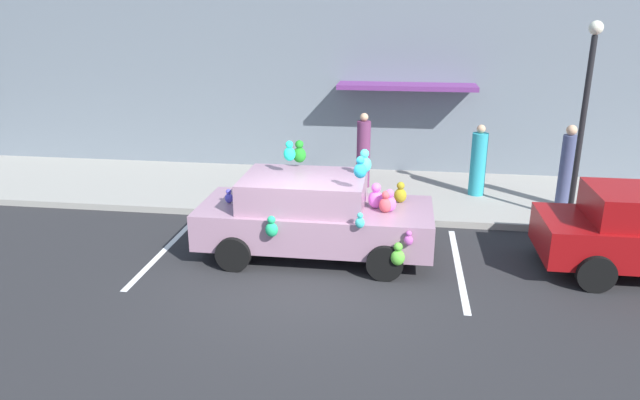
{
  "coord_description": "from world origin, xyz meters",
  "views": [
    {
      "loc": [
        1.51,
        -9.05,
        4.55
      ],
      "look_at": [
        -0.04,
        1.81,
        0.9
      ],
      "focal_mm": 32.84,
      "sensor_mm": 36.0,
      "label": 1
    }
  ],
  "objects_px": {
    "teddy_bear_on_sidewalk": "(337,192)",
    "pedestrian_near_shopfront": "(566,168)",
    "street_lamp_post": "(585,103)",
    "plush_covered_car": "(313,214)",
    "pedestrian_by_lamp": "(363,153)",
    "pedestrian_walking_past": "(478,163)"
  },
  "relations": [
    {
      "from": "teddy_bear_on_sidewalk",
      "to": "pedestrian_by_lamp",
      "type": "distance_m",
      "value": 1.79
    },
    {
      "from": "pedestrian_near_shopfront",
      "to": "pedestrian_walking_past",
      "type": "height_order",
      "value": "pedestrian_near_shopfront"
    },
    {
      "from": "teddy_bear_on_sidewalk",
      "to": "pedestrian_walking_past",
      "type": "height_order",
      "value": "pedestrian_walking_past"
    },
    {
      "from": "pedestrian_walking_past",
      "to": "street_lamp_post",
      "type": "bearing_deg",
      "value": -40.08
    },
    {
      "from": "teddy_bear_on_sidewalk",
      "to": "street_lamp_post",
      "type": "relative_size",
      "value": 0.18
    },
    {
      "from": "street_lamp_post",
      "to": "pedestrian_by_lamp",
      "type": "bearing_deg",
      "value": 158.83
    },
    {
      "from": "teddy_bear_on_sidewalk",
      "to": "pedestrian_near_shopfront",
      "type": "bearing_deg",
      "value": 8.62
    },
    {
      "from": "teddy_bear_on_sidewalk",
      "to": "plush_covered_car",
      "type": "bearing_deg",
      "value": -94.41
    },
    {
      "from": "pedestrian_near_shopfront",
      "to": "pedestrian_by_lamp",
      "type": "distance_m",
      "value": 4.75
    },
    {
      "from": "plush_covered_car",
      "to": "teddy_bear_on_sidewalk",
      "type": "distance_m",
      "value": 2.46
    },
    {
      "from": "street_lamp_post",
      "to": "pedestrian_near_shopfront",
      "type": "relative_size",
      "value": 2.18
    },
    {
      "from": "street_lamp_post",
      "to": "pedestrian_walking_past",
      "type": "bearing_deg",
      "value": 139.92
    },
    {
      "from": "teddy_bear_on_sidewalk",
      "to": "pedestrian_near_shopfront",
      "type": "relative_size",
      "value": 0.39
    },
    {
      "from": "plush_covered_car",
      "to": "pedestrian_walking_past",
      "type": "bearing_deg",
      "value": 47.88
    },
    {
      "from": "pedestrian_by_lamp",
      "to": "plush_covered_car",
      "type": "bearing_deg",
      "value": -99.11
    },
    {
      "from": "teddy_bear_on_sidewalk",
      "to": "pedestrian_walking_past",
      "type": "relative_size",
      "value": 0.42
    },
    {
      "from": "plush_covered_car",
      "to": "pedestrian_near_shopfront",
      "type": "height_order",
      "value": "plush_covered_car"
    },
    {
      "from": "pedestrian_near_shopfront",
      "to": "plush_covered_car",
      "type": "bearing_deg",
      "value": -148.91
    },
    {
      "from": "pedestrian_near_shopfront",
      "to": "pedestrian_walking_past",
      "type": "xyz_separation_m",
      "value": [
        -1.88,
        0.6,
        -0.1
      ]
    },
    {
      "from": "plush_covered_car",
      "to": "pedestrian_walking_past",
      "type": "relative_size",
      "value": 2.52
    },
    {
      "from": "pedestrian_by_lamp",
      "to": "street_lamp_post",
      "type": "bearing_deg",
      "value": -21.17
    },
    {
      "from": "pedestrian_near_shopfront",
      "to": "pedestrian_walking_past",
      "type": "bearing_deg",
      "value": 162.19
    }
  ]
}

